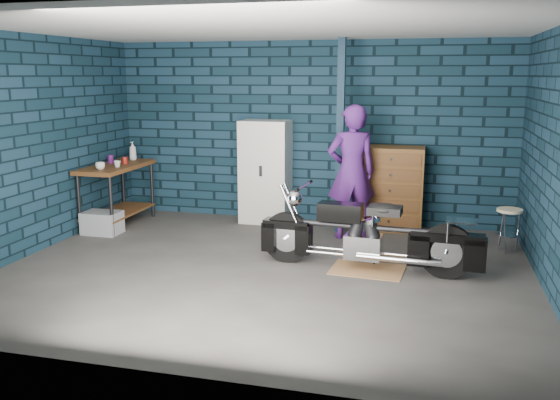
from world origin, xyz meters
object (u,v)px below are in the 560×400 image
(person, at_px, (351,172))
(shop_stool, at_px, (508,231))
(workbench, at_px, (118,195))
(motorcycle, at_px, (369,230))
(tool_chest, at_px, (391,189))
(locker, at_px, (265,172))
(storage_bin, at_px, (102,223))

(person, bearing_deg, shop_stool, 153.60)
(workbench, bearing_deg, shop_stool, -0.35)
(motorcycle, height_order, shop_stool, motorcycle)
(motorcycle, bearing_deg, tool_chest, 91.01)
(workbench, height_order, motorcycle, motorcycle)
(locker, bearing_deg, motorcycle, -47.51)
(workbench, relative_size, locker, 0.91)
(motorcycle, height_order, storage_bin, motorcycle)
(person, height_order, tool_chest, person)
(storage_bin, bearing_deg, tool_chest, 17.74)
(storage_bin, bearing_deg, workbench, 92.29)
(storage_bin, bearing_deg, locker, 31.52)
(locker, bearing_deg, person, -22.74)
(motorcycle, distance_m, shop_stool, 2.00)
(motorcycle, xyz_separation_m, shop_stool, (1.63, 1.14, -0.20))
(person, distance_m, shop_stool, 2.13)
(person, bearing_deg, tool_chest, -151.45)
(workbench, relative_size, shop_stool, 2.48)
(shop_stool, bearing_deg, locker, 166.96)
(motorcycle, xyz_separation_m, person, (-0.39, 1.35, 0.43))
(storage_bin, bearing_deg, motorcycle, -10.00)
(storage_bin, xyz_separation_m, tool_chest, (3.92, 1.25, 0.44))
(workbench, bearing_deg, motorcycle, -17.02)
(motorcycle, bearing_deg, workbench, 167.28)
(storage_bin, height_order, tool_chest, tool_chest)
(motorcycle, relative_size, tool_chest, 1.81)
(storage_bin, xyz_separation_m, locker, (2.04, 1.25, 0.61))
(motorcycle, xyz_separation_m, storage_bin, (-3.81, 0.67, -0.32))
(locker, bearing_deg, storage_bin, -148.48)
(person, xyz_separation_m, tool_chest, (0.50, 0.58, -0.31))
(person, xyz_separation_m, storage_bin, (-3.42, -0.68, -0.75))
(person, height_order, storage_bin, person)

